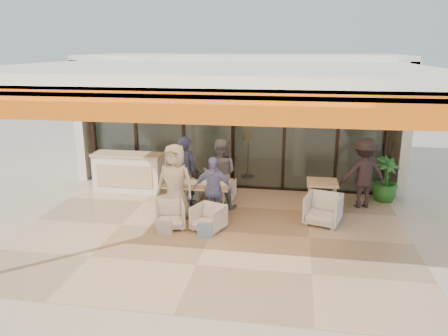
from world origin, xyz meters
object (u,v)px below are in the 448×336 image
object	(u,v)px
chair_near_right	(208,217)
diner_grey	(220,174)
dining_table	(198,185)
diner_periwinkle	(213,190)
chair_far_right	(223,189)
standing_woman	(363,173)
diner_navy	(185,171)
side_table	(322,186)
diner_cream	(175,183)
host_counter	(129,172)
chair_near_left	(170,214)
side_chair	(323,208)
chair_far_left	(191,188)
potted_palm	(385,179)

from	to	relation	value
chair_near_right	diner_grey	distance (m)	1.50
dining_table	diner_periwinkle	bearing A→B (deg)	-46.86
dining_table	chair_far_right	distance (m)	1.11
diner_grey	standing_woman	world-z (taller)	standing_woman
diner_navy	side_table	world-z (taller)	diner_navy
chair_far_right	diner_cream	xyz separation A→B (m)	(-0.84, -1.40, 0.57)
host_counter	diner_cream	bearing A→B (deg)	-44.32
chair_far_right	diner_grey	bearing A→B (deg)	93.31
chair_near_left	chair_near_right	xyz separation A→B (m)	(0.84, 0.00, -0.01)
diner_grey	side_chair	distance (m)	2.52
chair_far_left	diner_cream	bearing A→B (deg)	88.78
dining_table	diner_cream	distance (m)	0.64
side_table	standing_woman	xyz separation A→B (m)	(0.97, 0.46, 0.22)
host_counter	chair_near_right	size ratio (longest dim) A/B	3.01
side_table	side_chair	xyz separation A→B (m)	(0.00, -0.75, -0.27)
host_counter	side_chair	size ratio (longest dim) A/B	2.48
host_counter	potted_palm	size ratio (longest dim) A/B	1.63
chair_near_left	side_chair	size ratio (longest dim) A/B	0.85
standing_woman	potted_palm	xyz separation A→B (m)	(0.62, 0.56, -0.29)
chair_near_right	standing_woman	size ratio (longest dim) A/B	0.36
chair_near_right	diner_periwinkle	size ratio (longest dim) A/B	0.41
diner_navy	diner_cream	distance (m)	0.90
diner_cream	standing_woman	xyz separation A→B (m)	(4.20, 1.45, -0.01)
chair_far_left	diner_grey	distance (m)	1.12
potted_palm	diner_cream	bearing A→B (deg)	-157.31
diner_grey	side_table	xyz separation A→B (m)	(2.39, 0.10, -0.21)
side_table	standing_woman	size ratio (longest dim) A/B	0.44
side_table	chair_near_left	bearing A→B (deg)	-155.12
diner_periwinkle	standing_woman	xyz separation A→B (m)	(3.36, 1.45, 0.11)
diner_navy	diner_grey	bearing A→B (deg)	-164.79
diner_periwinkle	chair_far_right	bearing A→B (deg)	91.98
dining_table	diner_periwinkle	xyz separation A→B (m)	(0.43, -0.46, 0.06)
chair_far_left	diner_grey	size ratio (longest dim) A/B	0.35
chair_near_right	standing_woman	distance (m)	3.92
chair_far_left	standing_woman	size ratio (longest dim) A/B	0.34
diner_periwinkle	potted_palm	bearing A→B (deg)	28.84
host_counter	chair_near_left	world-z (taller)	host_counter
chair_far_left	potted_palm	distance (m)	4.86
dining_table	diner_cream	world-z (taller)	diner_cream
diner_cream	diner_periwinkle	bearing A→B (deg)	8.47
diner_grey	potted_palm	world-z (taller)	diner_grey
diner_periwinkle	potted_palm	distance (m)	4.46
diner_cream	side_chair	bearing A→B (deg)	12.84
host_counter	chair_near_left	distance (m)	2.85
chair_far_right	potted_palm	size ratio (longest dim) A/B	0.52
chair_near_left	standing_woman	size ratio (longest dim) A/B	0.37
chair_far_right	diner_cream	world-z (taller)	diner_cream
diner_navy	diner_periwinkle	distance (m)	1.24
chair_near_left	diner_grey	size ratio (longest dim) A/B	0.37
host_counter	chair_far_right	xyz separation A→B (m)	(2.61, -0.33, -0.24)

